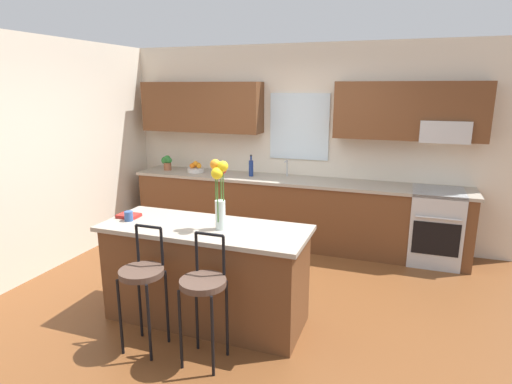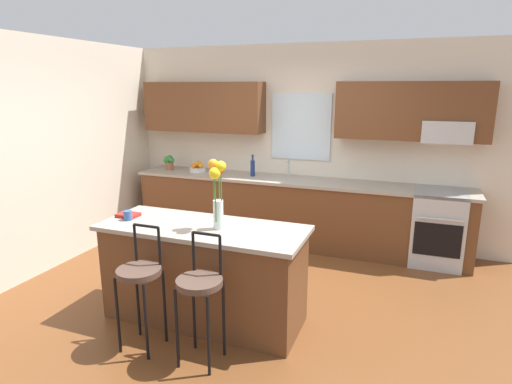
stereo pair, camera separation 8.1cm
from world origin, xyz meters
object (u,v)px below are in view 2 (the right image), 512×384
at_px(bar_stool_middle, 200,288).
at_px(potted_plant_small, 169,161).
at_px(oven_range, 437,228).
at_px(bar_stool_near, 140,277).
at_px(cookbook, 128,215).
at_px(flower_vase, 217,186).
at_px(fruit_bowl_oranges, 198,168).
at_px(kitchen_island, 204,273).
at_px(mug_ceramic, 128,215).
at_px(bottle_olive_oil, 253,168).

height_order(bar_stool_middle, potted_plant_small, potted_plant_small).
bearing_deg(oven_range, bar_stool_middle, -122.98).
distance_m(bar_stool_near, cookbook, 0.84).
relative_size(cookbook, potted_plant_small, 0.90).
bearing_deg(flower_vase, fruit_bowl_oranges, 122.13).
bearing_deg(bar_stool_near, kitchen_island, 64.79).
relative_size(bar_stool_middle, fruit_bowl_oranges, 4.34).
bearing_deg(oven_range, fruit_bowl_oranges, 179.49).
height_order(fruit_bowl_oranges, potted_plant_small, potted_plant_small).
bearing_deg(bar_stool_near, flower_vase, 51.62).
xyz_separation_m(flower_vase, mug_ceramic, (-0.90, -0.07, -0.35)).
xyz_separation_m(cookbook, fruit_bowl_oranges, (-0.43, 2.21, 0.04)).
bearing_deg(cookbook, oven_range, 37.21).
relative_size(bar_stool_middle, cookbook, 5.21).
xyz_separation_m(oven_range, potted_plant_small, (-3.77, 0.03, 0.58)).
bearing_deg(cookbook, flower_vase, -1.25).
xyz_separation_m(bar_stool_middle, fruit_bowl_oranges, (-1.50, 2.79, 0.34)).
distance_m(bottle_olive_oil, potted_plant_small, 1.35).
relative_size(bar_stool_middle, flower_vase, 1.68).
xyz_separation_m(bar_stool_middle, flower_vase, (-0.11, 0.56, 0.68)).
bearing_deg(potted_plant_small, bottle_olive_oil, -0.10).
height_order(kitchen_island, fruit_bowl_oranges, fruit_bowl_oranges).
bearing_deg(mug_ceramic, fruit_bowl_oranges, 102.15).
bearing_deg(bar_stool_near, mug_ceramic, 133.02).
xyz_separation_m(oven_range, flower_vase, (-1.90, -2.20, 0.85)).
bearing_deg(cookbook, potted_plant_small, 112.37).
bearing_deg(kitchen_island, flower_vase, -7.52).
xyz_separation_m(fruit_bowl_oranges, potted_plant_small, (-0.48, -0.00, 0.07)).
xyz_separation_m(bar_stool_near, bottle_olive_oil, (-0.09, 2.78, 0.40)).
relative_size(mug_ceramic, fruit_bowl_oranges, 0.38).
bearing_deg(mug_ceramic, flower_vase, 4.36).
distance_m(oven_range, potted_plant_small, 3.82).
height_order(bar_stool_middle, fruit_bowl_oranges, fruit_bowl_oranges).
relative_size(oven_range, bottle_olive_oil, 3.06).
relative_size(bar_stool_near, fruit_bowl_oranges, 4.34).
height_order(mug_ceramic, bottle_olive_oil, bottle_olive_oil).
bearing_deg(cookbook, bottle_olive_oil, 78.75).
distance_m(oven_range, fruit_bowl_oranges, 3.34).
bearing_deg(bottle_olive_oil, mug_ceramic, -99.22).
distance_m(flower_vase, potted_plant_small, 2.92).
height_order(bar_stool_near, flower_vase, flower_vase).
bearing_deg(potted_plant_small, flower_vase, -49.84).
xyz_separation_m(mug_ceramic, bottle_olive_oil, (0.37, 2.29, 0.07)).
relative_size(bar_stool_middle, bottle_olive_oil, 3.46).
bearing_deg(bar_stool_near, fruit_bowl_oranges, 108.89).
distance_m(fruit_bowl_oranges, potted_plant_small, 0.48).
bearing_deg(oven_range, potted_plant_small, 179.59).
distance_m(mug_ceramic, bottle_olive_oil, 2.32).
xyz_separation_m(mug_ceramic, potted_plant_small, (-0.97, 2.29, 0.08)).
relative_size(oven_range, bar_stool_near, 0.88).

